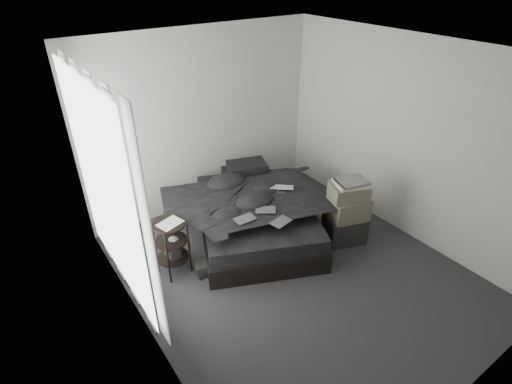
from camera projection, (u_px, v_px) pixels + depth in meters
floor at (293, 271)px, 4.93m from camera, size 3.60×4.20×0.01m
ceiling at (307, 53)px, 3.59m from camera, size 3.60×4.20×0.01m
wall_back at (204, 121)px, 5.73m from camera, size 3.60×0.01×2.60m
wall_front at (496, 298)px, 2.79m from camera, size 3.60×0.01×2.60m
wall_left at (137, 239)px, 3.36m from camera, size 0.01×4.20×2.60m
wall_right at (405, 140)px, 5.15m from camera, size 0.01×4.20×2.60m
window_left at (105, 189)px, 3.98m from camera, size 0.02×2.00×2.30m
curtain_left at (111, 194)px, 4.04m from camera, size 0.06×2.12×2.48m
bed at (256, 226)px, 5.52m from camera, size 2.16×2.40×0.27m
mattress at (256, 211)px, 5.40m from camera, size 2.08×2.32×0.21m
duvet at (256, 199)px, 5.25m from camera, size 2.00×2.12×0.23m
pillow_lower at (243, 174)px, 5.95m from camera, size 0.70×0.61×0.13m
pillow_upper at (247, 167)px, 5.87m from camera, size 0.64×0.53×0.12m
laptop at (282, 185)px, 5.32m from camera, size 0.37×0.36×0.02m
comic_a at (245, 214)px, 4.75m from camera, size 0.25×0.17×0.01m
comic_b at (266, 205)px, 4.91m from camera, size 0.30×0.28×0.01m
comic_c at (281, 216)px, 4.69m from camera, size 0.27×0.21×0.01m
side_stand at (172, 248)px, 4.76m from camera, size 0.42×0.42×0.70m
papers at (170, 223)px, 4.57m from camera, size 0.32×0.27×0.01m
floor_books at (202, 268)px, 4.86m from camera, size 0.20×0.25×0.16m
box_lower at (344, 228)px, 5.39m from camera, size 0.62×0.55×0.38m
box_mid at (348, 208)px, 5.21m from camera, size 0.56×0.50×0.29m
box_upper at (349, 192)px, 5.09m from camera, size 0.56×0.52×0.20m
art_book_white at (351, 183)px, 5.03m from camera, size 0.47×0.43×0.04m
art_book_snake at (352, 181)px, 5.01m from camera, size 0.44×0.39×0.04m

